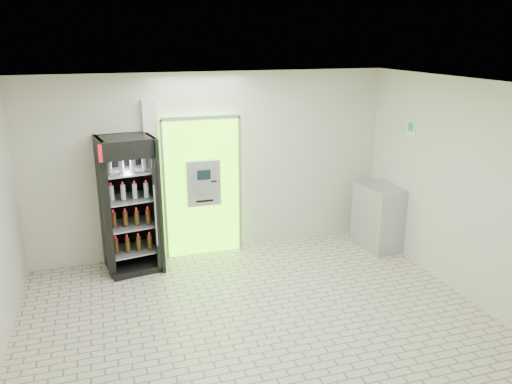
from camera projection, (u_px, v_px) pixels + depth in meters
name	position (u px, v px, depth m)	size (l,w,h in m)	color
ground	(258.00, 323.00, 6.40)	(6.00, 6.00, 0.00)	#C0B59F
room_shell	(259.00, 186.00, 5.85)	(6.00, 6.00, 6.00)	beige
atm_assembly	(202.00, 186.00, 8.19)	(1.30, 0.24, 2.33)	#64F30F
pillar	(154.00, 182.00, 7.97)	(0.22, 0.11, 2.60)	silver
beverage_cooler	(130.00, 207.00, 7.66)	(0.90, 0.85, 2.11)	black
steel_cabinet	(378.00, 217.00, 8.57)	(0.65, 0.89, 1.11)	#A4A7AB
exit_sign	(411.00, 129.00, 7.90)	(0.02, 0.22, 0.26)	white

